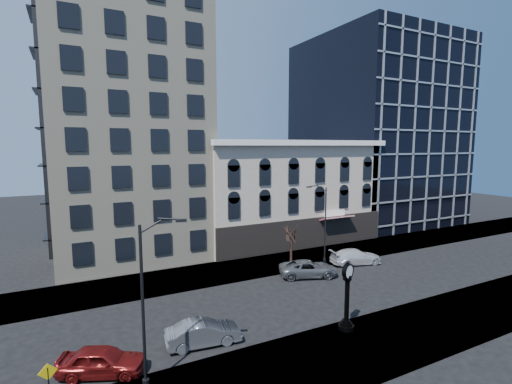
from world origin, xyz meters
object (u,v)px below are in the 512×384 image
street_clock (347,299)px  car_near_a (102,361)px  car_near_b (203,333)px  street_lamp_near (155,258)px  warning_sign (48,379)px

street_clock → car_near_a: size_ratio=1.03×
car_near_a → car_near_b: (5.67, 0.39, -0.01)m
street_lamp_near → warning_sign: bearing=-165.1°
street_clock → street_lamp_near: street_lamp_near is taller
warning_sign → car_near_b: warning_sign is taller
street_clock → car_near_a: (-14.40, 2.21, -1.41)m
street_lamp_near → car_near_b: bearing=57.6°
car_near_a → warning_sign: bearing=157.7°
street_clock → car_near_a: street_clock is taller
street_lamp_near → car_near_a: size_ratio=1.94×
car_near_a → street_lamp_near: bearing=-111.0°
street_lamp_near → street_clock: bearing=18.0°
street_lamp_near → car_near_a: 6.74m
warning_sign → car_near_a: 3.33m
street_lamp_near → car_near_b: street_lamp_near is taller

